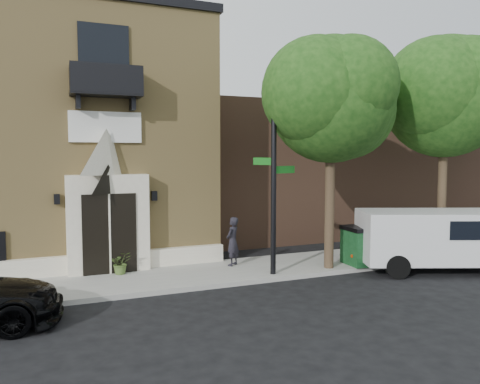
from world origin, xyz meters
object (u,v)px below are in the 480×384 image
object	(u,v)px
fire_hydrant	(357,256)
street_sign	(274,173)
dumpster	(373,244)
pedestrian_near	(233,241)
cargo_van	(441,238)

from	to	relation	value
fire_hydrant	street_sign	bearing A→B (deg)	176.42
street_sign	dumpster	world-z (taller)	street_sign
pedestrian_near	street_sign	bearing A→B (deg)	75.45
street_sign	fire_hydrant	world-z (taller)	street_sign
cargo_van	fire_hydrant	size ratio (longest dim) A/B	7.47
cargo_van	dumpster	xyz separation A→B (m)	(-1.80, 1.36, -0.33)
cargo_van	fire_hydrant	world-z (taller)	cargo_van
dumpster	pedestrian_near	size ratio (longest dim) A/B	1.25
cargo_van	street_sign	xyz separation A→B (m)	(-5.74, 1.38, 2.26)
cargo_van	pedestrian_near	world-z (taller)	cargo_van
fire_hydrant	pedestrian_near	distance (m)	4.32
cargo_van	fire_hydrant	distance (m)	2.95
fire_hydrant	pedestrian_near	xyz separation A→B (m)	(-3.91, 1.76, 0.49)
street_sign	fire_hydrant	distance (m)	4.28
pedestrian_near	fire_hydrant	bearing A→B (deg)	114.40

